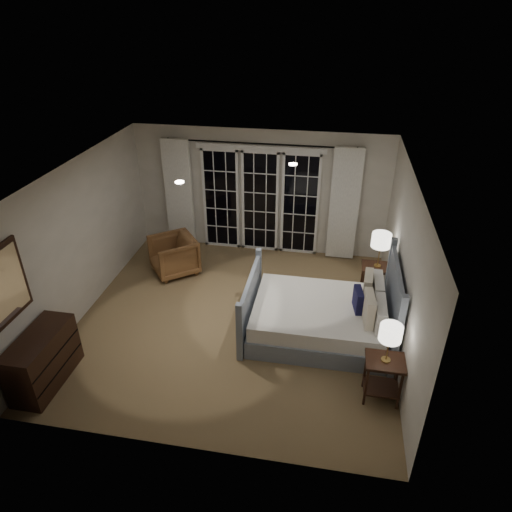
% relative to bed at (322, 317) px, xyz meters
% --- Properties ---
extents(floor, '(5.00, 5.00, 0.00)m').
position_rel_bed_xyz_m(floor, '(-1.42, 0.12, -0.32)').
color(floor, olive).
rests_on(floor, ground).
extents(ceiling, '(5.00, 5.00, 0.00)m').
position_rel_bed_xyz_m(ceiling, '(-1.42, 0.12, 2.18)').
color(ceiling, white).
rests_on(ceiling, wall_back).
extents(wall_left, '(0.02, 5.00, 2.50)m').
position_rel_bed_xyz_m(wall_left, '(-3.92, 0.12, 0.93)').
color(wall_left, silver).
rests_on(wall_left, floor).
extents(wall_right, '(0.02, 5.00, 2.50)m').
position_rel_bed_xyz_m(wall_right, '(1.08, 0.12, 0.93)').
color(wall_right, silver).
rests_on(wall_right, floor).
extents(wall_back, '(5.00, 0.02, 2.50)m').
position_rel_bed_xyz_m(wall_back, '(-1.42, 2.62, 0.93)').
color(wall_back, silver).
rests_on(wall_back, floor).
extents(wall_front, '(5.00, 0.02, 2.50)m').
position_rel_bed_xyz_m(wall_front, '(-1.42, -2.38, 0.93)').
color(wall_front, silver).
rests_on(wall_front, floor).
extents(french_doors, '(2.50, 0.04, 2.20)m').
position_rel_bed_xyz_m(french_doors, '(-1.42, 2.58, 0.77)').
color(french_doors, black).
rests_on(french_doors, wall_back).
extents(curtain_rod, '(3.50, 0.03, 0.03)m').
position_rel_bed_xyz_m(curtain_rod, '(-1.42, 2.52, 1.93)').
color(curtain_rod, black).
rests_on(curtain_rod, wall_back).
extents(curtain_left, '(0.55, 0.10, 2.25)m').
position_rel_bed_xyz_m(curtain_left, '(-3.07, 2.50, 0.83)').
color(curtain_left, white).
rests_on(curtain_left, curtain_rod).
extents(curtain_right, '(0.55, 0.10, 2.25)m').
position_rel_bed_xyz_m(curtain_right, '(0.23, 2.50, 0.83)').
color(curtain_right, white).
rests_on(curtain_right, curtain_rod).
extents(downlight_a, '(0.12, 0.12, 0.01)m').
position_rel_bed_xyz_m(downlight_a, '(-0.62, 0.72, 2.17)').
color(downlight_a, white).
rests_on(downlight_a, ceiling).
extents(downlight_b, '(0.12, 0.12, 0.01)m').
position_rel_bed_xyz_m(downlight_b, '(-2.02, -0.28, 2.17)').
color(downlight_b, white).
rests_on(downlight_b, ceiling).
extents(bed, '(2.19, 1.57, 1.28)m').
position_rel_bed_xyz_m(bed, '(0.00, 0.00, 0.00)').
color(bed, gray).
rests_on(bed, floor).
extents(nightstand_left, '(0.50, 0.40, 0.64)m').
position_rel_bed_xyz_m(nightstand_left, '(0.83, -1.18, 0.10)').
color(nightstand_left, black).
rests_on(nightstand_left, floor).
extents(nightstand_right, '(0.50, 0.40, 0.65)m').
position_rel_bed_xyz_m(nightstand_right, '(0.85, 1.14, 0.11)').
color(nightstand_right, black).
rests_on(nightstand_right, floor).
extents(lamp_left, '(0.28, 0.28, 0.54)m').
position_rel_bed_xyz_m(lamp_left, '(0.83, -1.18, 0.75)').
color(lamp_left, '#B48F48').
rests_on(lamp_left, nightstand_left).
extents(lamp_right, '(0.32, 0.32, 0.62)m').
position_rel_bed_xyz_m(lamp_right, '(0.85, 1.14, 0.82)').
color(lamp_right, '#B48F48').
rests_on(lamp_right, nightstand_right).
extents(armchair, '(1.11, 1.10, 0.73)m').
position_rel_bed_xyz_m(armchair, '(-2.87, 1.37, 0.04)').
color(armchair, brown).
rests_on(armchair, floor).
extents(dresser, '(0.47, 1.10, 0.78)m').
position_rel_bed_xyz_m(dresser, '(-3.65, -1.68, 0.06)').
color(dresser, black).
rests_on(dresser, floor).
extents(mirror, '(0.05, 0.85, 1.00)m').
position_rel_bed_xyz_m(mirror, '(-3.88, -1.68, 1.23)').
color(mirror, black).
rests_on(mirror, wall_left).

